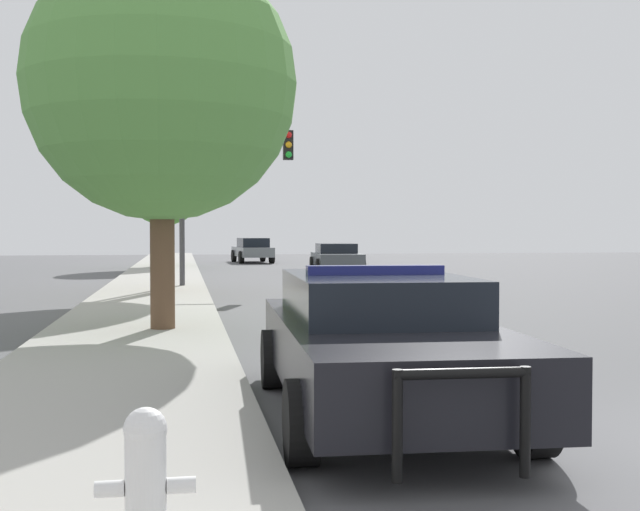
# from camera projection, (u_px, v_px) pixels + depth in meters

# --- Properties ---
(sidewalk_left) EXTENTS (3.00, 110.00, 0.13)m
(sidewalk_left) POSITION_uv_depth(u_px,v_px,m) (68.00, 476.00, 5.59)
(sidewalk_left) COLOR #A3A099
(sidewalk_left) RESTS_ON ground_plane
(police_car) EXTENTS (2.23, 5.10, 1.44)m
(police_car) POSITION_uv_depth(u_px,v_px,m) (379.00, 340.00, 7.70)
(police_car) COLOR black
(police_car) RESTS_ON ground_plane
(fire_hydrant) EXTENTS (0.49, 0.21, 0.78)m
(fire_hydrant) POSITION_uv_depth(u_px,v_px,m) (146.00, 481.00, 3.93)
(fire_hydrant) COLOR white
(fire_hydrant) RESTS_ON sidewalk_left
(traffic_light) EXTENTS (3.47, 0.35, 4.89)m
(traffic_light) POSITION_uv_depth(u_px,v_px,m) (228.00, 172.00, 24.36)
(traffic_light) COLOR #424247
(traffic_light) RESTS_ON sidewalk_left
(car_background_oncoming) EXTENTS (2.23, 4.43, 1.25)m
(car_background_oncoming) POSITION_uv_depth(u_px,v_px,m) (336.00, 257.00, 33.94)
(car_background_oncoming) COLOR #474C51
(car_background_oncoming) RESTS_ON ground_plane
(car_background_distant) EXTENTS (2.20, 4.58, 1.38)m
(car_background_distant) POSITION_uv_depth(u_px,v_px,m) (253.00, 250.00, 44.93)
(car_background_distant) COLOR slate
(car_background_distant) RESTS_ON ground_plane
(tree_sidewalk_far) EXTENTS (3.79, 3.79, 5.70)m
(tree_sidewalk_far) POSITION_uv_depth(u_px,v_px,m) (165.00, 186.00, 37.97)
(tree_sidewalk_far) COLOR #4C3823
(tree_sidewalk_far) RESTS_ON sidewalk_left
(tree_sidewalk_near) EXTENTS (4.56, 4.56, 6.37)m
(tree_sidewalk_near) POSITION_uv_depth(u_px,v_px,m) (161.00, 86.00, 13.40)
(tree_sidewalk_near) COLOR brown
(tree_sidewalk_near) RESTS_ON sidewalk_left
(tree_sidewalk_mid) EXTENTS (4.26, 4.26, 7.15)m
(tree_sidewalk_mid) POSITION_uv_depth(u_px,v_px,m) (166.00, 109.00, 21.92)
(tree_sidewalk_mid) COLOR brown
(tree_sidewalk_mid) RESTS_ON sidewalk_left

